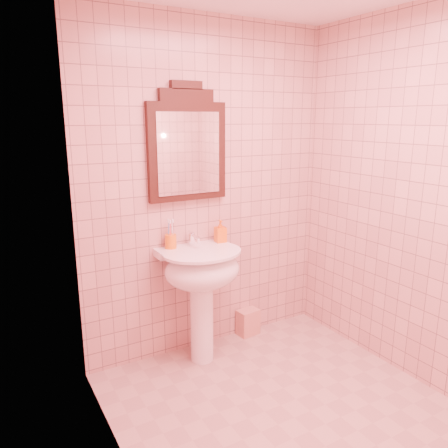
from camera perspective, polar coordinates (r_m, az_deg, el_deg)
floor at (r=2.95m, az=9.19°, el=-23.70°), size 2.20×2.20×0.00m
back_wall at (r=3.31m, az=-2.06°, el=4.38°), size 2.00×0.02×2.50m
pedestal_sink at (r=3.18m, az=-2.91°, el=-6.97°), size 0.58×0.58×0.86m
faucet at (r=3.22m, az=-4.08°, el=-1.92°), size 0.04×0.16×0.11m
mirror at (r=3.17m, az=-4.81°, el=10.04°), size 0.60×0.06×0.83m
toothbrush_cup at (r=3.18m, az=-6.97°, el=-2.26°), size 0.08×0.08×0.19m
soap_dispenser at (r=3.31m, az=-0.47°, el=-0.94°), size 0.09×0.09×0.17m
towel at (r=3.78m, az=3.16°, el=-12.66°), size 0.19×0.14×0.22m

